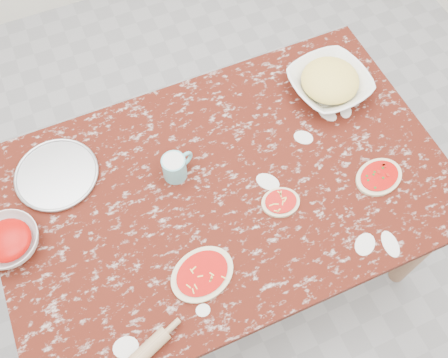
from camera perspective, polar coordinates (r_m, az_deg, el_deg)
The scene contains 9 objects.
ground at distance 2.44m, azimuth 0.00°, elevation -8.92°, with size 4.00×4.00×0.00m, color gray.
worktable at distance 1.83m, azimuth 0.00°, elevation -1.97°, with size 1.60×1.00×0.75m.
pizza_tray at distance 1.87m, azimuth -18.81°, elevation 0.45°, with size 0.29×0.29×0.01m, color #B2B2B7.
sauce_bowl at distance 1.78m, azimuth -23.68°, elevation -6.68°, with size 0.21×0.21×0.07m, color white.
cheese_bowl at distance 2.00m, azimuth 12.09°, elevation 10.73°, with size 0.30×0.30×0.07m, color white.
flour_mug at distance 1.74m, azimuth -5.69°, elevation 1.42°, with size 0.12×0.09×0.10m.
pizza_left at distance 1.62m, azimuth -2.54°, elevation -10.95°, with size 0.25×0.22×0.02m.
pizza_mid at distance 1.73m, azimuth 6.58°, elevation -2.69°, with size 0.15×0.13×0.02m.
pizza_right at distance 1.85m, azimuth 17.52°, elevation 0.25°, with size 0.20×0.17×0.02m.
Camera 1 is at (-0.32, -0.74, 2.30)m, focal length 39.40 mm.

